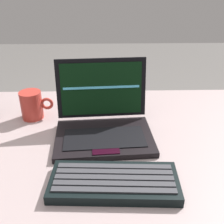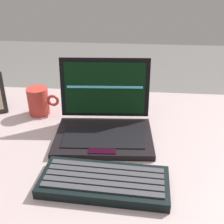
{
  "view_description": "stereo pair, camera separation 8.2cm",
  "coord_description": "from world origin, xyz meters",
  "views": [
    {
      "loc": [
        -0.05,
        -0.72,
        1.19
      ],
      "look_at": [
        -0.04,
        0.0,
        0.8
      ],
      "focal_mm": 43.69,
      "sensor_mm": 36.0,
      "label": 1
    },
    {
      "loc": [
        0.03,
        -0.72,
        1.19
      ],
      "look_at": [
        -0.04,
        0.0,
        0.8
      ],
      "focal_mm": 43.69,
      "sensor_mm": 36.0,
      "label": 2
    }
  ],
  "objects": [
    {
      "name": "coffee_mug",
      "position": [
        -0.31,
        0.14,
        0.75
      ],
      "size": [
        0.11,
        0.08,
        0.1
      ],
      "color": "#B33228",
      "rests_on": "desk"
    },
    {
      "name": "external_keyboard",
      "position": [
        -0.04,
        -0.21,
        0.72
      ],
      "size": [
        0.32,
        0.15,
        0.03
      ],
      "color": "black",
      "rests_on": "desk"
    },
    {
      "name": "laptop_front",
      "position": [
        -0.06,
        0.02,
        0.75
      ],
      "size": [
        0.31,
        0.26,
        0.22
      ],
      "color": "black",
      "rests_on": "desk"
    },
    {
      "name": "desk",
      "position": [
        0.0,
        0.0,
        0.64
      ],
      "size": [
        1.36,
        0.74,
        0.71
      ],
      "color": "#A18D8D",
      "rests_on": "ground"
    }
  ]
}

